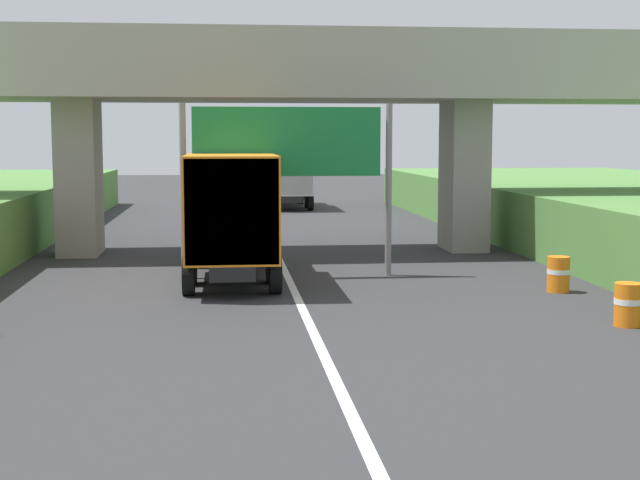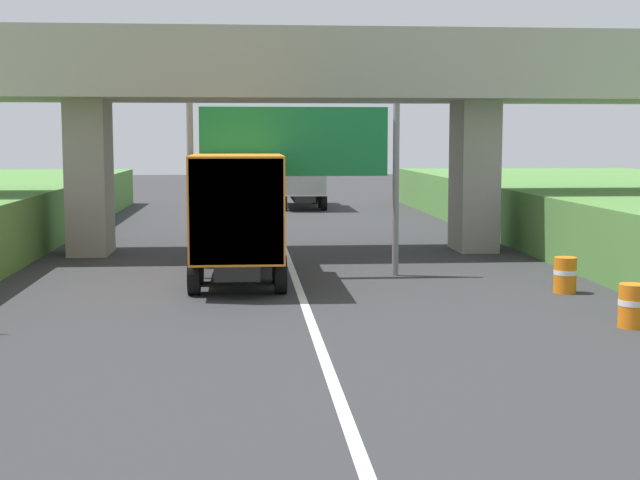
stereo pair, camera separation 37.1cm
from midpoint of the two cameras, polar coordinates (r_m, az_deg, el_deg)
lane_centre_stripe at (r=25.17m, az=-1.07°, el=-2.51°), size 0.20×91.57×0.01m
overpass_bridge at (r=31.35m, az=-1.84°, el=9.22°), size 40.00×4.80×7.32m
overhead_highway_sign at (r=25.62m, az=-1.19°, el=5.49°), size 5.88×0.18×4.82m
truck_yellow at (r=51.72m, az=-0.96°, el=4.16°), size 2.44×7.30×3.44m
truck_orange at (r=25.12m, az=-4.69°, el=1.88°), size 2.44×7.30×3.44m
construction_barrel_3 at (r=20.02m, az=19.21°, el=-3.83°), size 0.57×0.57×0.90m
construction_barrel_4 at (r=23.98m, az=15.31°, el=-2.08°), size 0.57×0.57×0.90m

